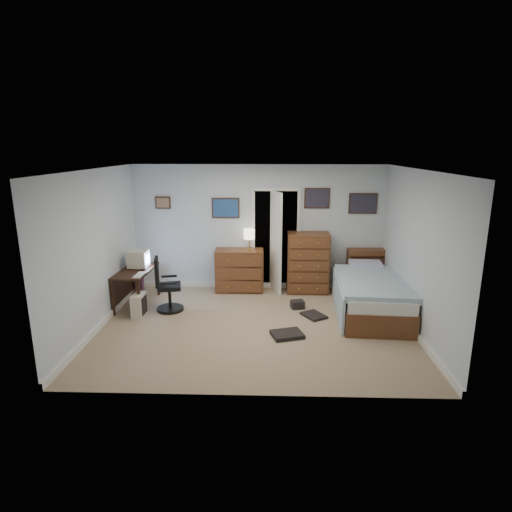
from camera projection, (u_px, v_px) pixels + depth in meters
The scene contains 15 objects.
floor at pixel (255, 327), 6.95m from camera, with size 5.00×4.00×0.02m, color gray.
computer_desk at pixel (132, 278), 7.78m from camera, with size 0.59×1.18×0.66m.
crt_monitor at pixel (139, 259), 7.84m from camera, with size 0.36×0.33×0.32m.
keyboard at pixel (140, 275), 7.39m from camera, with size 0.13×0.35×0.02m, color beige.
pc_tower at pixel (139, 305), 7.31m from camera, with size 0.20×0.38×0.40m.
office_chair at pixel (166, 290), 7.52m from camera, with size 0.56×0.56×0.97m.
media_stack at pixel (139, 276), 8.33m from camera, with size 0.15×0.15×0.76m, color maroon.
low_dresser at pixel (239, 270), 8.57m from camera, with size 0.95×0.48×0.85m, color brown.
table_lamp at pixel (249, 235), 8.39m from camera, with size 0.22×0.22×0.41m.
doorway at pixel (275, 237), 8.89m from camera, with size 0.96×1.12×2.05m.
tall_dresser at pixel (308, 263), 8.46m from camera, with size 0.81×0.48×1.20m, color brown.
headboard_bookcase at pixel (371, 269), 8.57m from camera, with size 0.97×0.28×0.86m.
bed at pixel (370, 295), 7.42m from camera, with size 1.28×2.23×0.71m.
wall_posters at pixel (287, 203), 8.41m from camera, with size 4.38×0.04×0.60m.
floor_clutter at pixel (297, 320), 7.07m from camera, with size 1.00×1.55×0.14m.
Camera 1 is at (0.23, -6.44, 2.83)m, focal length 30.00 mm.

